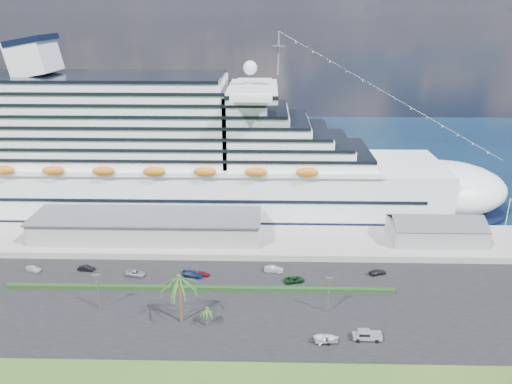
{
  "coord_description": "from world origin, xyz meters",
  "views": [
    {
      "loc": [
        7.2,
        -81.65,
        59.81
      ],
      "look_at": [
        4.5,
        30.0,
        18.7
      ],
      "focal_mm": 35.0,
      "sensor_mm": 36.0,
      "label": 1
    }
  ],
  "objects_px": {
    "parked_car_3": "(193,274)",
    "boat_trailer": "(326,338)",
    "cruise_ship": "(174,159)",
    "pickup_truck": "(367,335)"
  },
  "relations": [
    {
      "from": "boat_trailer",
      "to": "pickup_truck",
      "type": "bearing_deg",
      "value": 8.66
    },
    {
      "from": "parked_car_3",
      "to": "boat_trailer",
      "type": "xyz_separation_m",
      "value": [
        28.88,
        -24.31,
        0.32
      ]
    },
    {
      "from": "cruise_ship",
      "to": "pickup_truck",
      "type": "height_order",
      "value": "cruise_ship"
    },
    {
      "from": "cruise_ship",
      "to": "boat_trailer",
      "type": "height_order",
      "value": "cruise_ship"
    },
    {
      "from": "pickup_truck",
      "to": "boat_trailer",
      "type": "xyz_separation_m",
      "value": [
        -7.86,
        -1.2,
        -0.03
      ]
    },
    {
      "from": "cruise_ship",
      "to": "pickup_truck",
      "type": "distance_m",
      "value": 82.41
    },
    {
      "from": "pickup_truck",
      "to": "boat_trailer",
      "type": "relative_size",
      "value": 1.0
    },
    {
      "from": "parked_car_3",
      "to": "pickup_truck",
      "type": "bearing_deg",
      "value": -108.25
    },
    {
      "from": "pickup_truck",
      "to": "boat_trailer",
      "type": "height_order",
      "value": "pickup_truck"
    },
    {
      "from": "cruise_ship",
      "to": "pickup_truck",
      "type": "bearing_deg",
      "value": -53.62
    }
  ]
}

